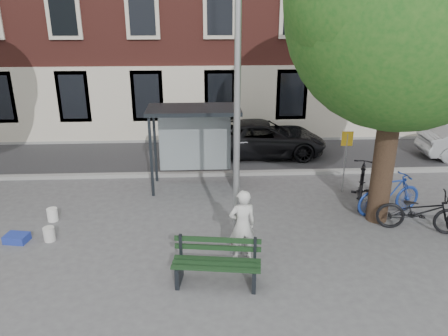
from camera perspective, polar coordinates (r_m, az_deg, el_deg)
ground at (r=10.66m, az=1.52°, el=-10.91°), size 90.00×90.00×0.00m
road at (r=17.00m, az=-0.23°, el=1.58°), size 40.00×4.00×0.01m
curb_near at (r=15.11m, az=0.11°, el=-0.72°), size 40.00×0.25×0.12m
curb_far at (r=18.89m, az=-0.51°, el=3.73°), size 40.00×0.25×0.12m
lamppost at (r=9.50m, az=1.68°, el=3.53°), size 0.28×0.35×6.11m
tree_right at (r=11.45m, az=22.97°, el=19.34°), size 5.76×5.60×8.20m
bus_shelter at (r=13.65m, az=-2.25°, el=5.13°), size 2.85×1.45×2.62m
painter at (r=10.01m, az=2.41°, el=-7.48°), size 0.69×0.52×1.72m
bench at (r=9.40m, az=-0.96°, el=-12.52°), size 1.91×0.85×0.95m
bike_a at (r=12.39m, az=24.19°, el=-5.19°), size 2.25×1.31×1.12m
bike_b at (r=13.04m, az=20.82°, el=-3.20°), size 2.08×1.05×1.20m
bike_d at (r=13.47m, az=17.54°, el=-1.90°), size 1.33×2.15×1.25m
car_dark at (r=17.06m, az=5.11°, el=3.92°), size 4.85×2.25×1.35m
blue_crate at (r=12.18m, az=-25.45°, el=-8.27°), size 0.61×0.49×0.20m
bucket_b at (r=11.87m, az=-21.86°, el=-8.01°), size 0.36×0.36×0.36m
bucket_c at (r=12.87m, az=-21.49°, el=-5.68°), size 0.33×0.33×0.36m
notice_sign at (r=13.82m, az=15.68°, el=2.48°), size 0.34×0.06×1.97m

